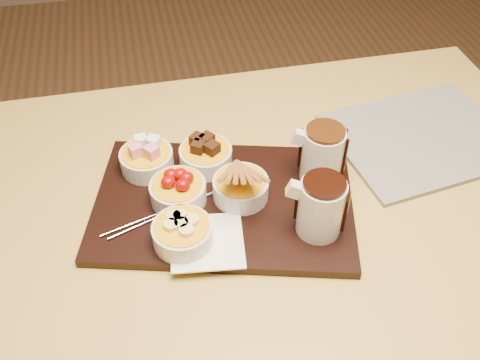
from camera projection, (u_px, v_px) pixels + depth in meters
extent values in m
cube|color=gold|center=(269.00, 199.00, 1.01)|extent=(1.20, 0.80, 0.04)
cylinder|color=gold|center=(36.00, 236.00, 1.43)|extent=(0.06, 0.06, 0.71)
cylinder|color=gold|center=(410.00, 176.00, 1.59)|extent=(0.06, 0.06, 0.71)
cube|color=black|center=(224.00, 203.00, 0.96)|extent=(0.52, 0.41, 0.02)
cube|color=white|center=(207.00, 242.00, 0.89)|extent=(0.13, 0.13, 0.00)
cylinder|color=beige|center=(147.00, 160.00, 1.00)|extent=(0.10, 0.10, 0.04)
cylinder|color=beige|center=(206.00, 157.00, 1.01)|extent=(0.10, 0.10, 0.04)
cylinder|color=beige|center=(178.00, 192.00, 0.94)|extent=(0.10, 0.10, 0.04)
cylinder|color=beige|center=(241.00, 188.00, 0.95)|extent=(0.10, 0.10, 0.04)
cylinder|color=beige|center=(183.00, 234.00, 0.88)|extent=(0.10, 0.10, 0.04)
cylinder|color=silver|center=(321.00, 208.00, 0.87)|extent=(0.09, 0.09, 0.10)
cylinder|color=silver|center=(322.00, 155.00, 0.97)|extent=(0.09, 0.09, 0.10)
cube|color=beige|center=(422.00, 138.00, 1.10)|extent=(0.39, 0.33, 0.01)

